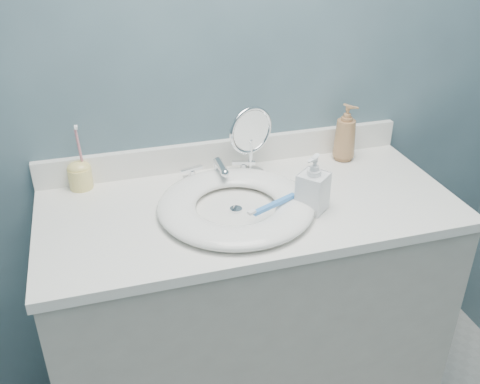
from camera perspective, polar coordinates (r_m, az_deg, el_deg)
name	(u,v)px	position (r m, az deg, el deg)	size (l,w,h in m)	color
back_wall	(224,70)	(1.69, -1.71, 12.86)	(2.20, 0.02, 2.40)	#425963
vanity_cabinet	(248,319)	(1.85, 0.90, -13.44)	(1.20, 0.55, 0.85)	#B1AEA2
countertop	(250,208)	(1.58, 1.02, -1.67)	(1.22, 0.57, 0.03)	white
backsplash	(226,153)	(1.77, -1.48, 4.21)	(1.22, 0.02, 0.09)	white
basin	(236,205)	(1.53, -0.43, -1.40)	(0.45, 0.45, 0.04)	white
drain	(236,210)	(1.53, -0.43, -1.88)	(0.04, 0.04, 0.01)	silver
faucet	(219,172)	(1.69, -2.27, 2.14)	(0.25, 0.13, 0.07)	silver
makeup_mirror	(251,138)	(1.68, 1.15, 5.73)	(0.15, 0.09, 0.23)	silver
soap_bottle_amber	(345,132)	(1.83, 11.18, 6.25)	(0.08, 0.08, 0.20)	#9D7047
soap_bottle_clear	(313,183)	(1.51, 7.82, 0.94)	(0.08, 0.08, 0.17)	white
toothbrush_holder	(80,174)	(1.70, -16.71, 1.84)	(0.07, 0.07, 0.21)	#F2DC79
toothbrush_lying	(273,205)	(1.48, 3.50, -1.40)	(0.16, 0.08, 0.02)	#3D85DA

